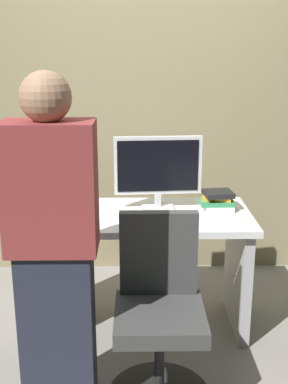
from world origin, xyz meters
TOP-DOWN VIEW (x-y plane):
  - ground_plane at (0.00, 0.00)m, footprint 9.00×9.00m
  - wall_back at (0.00, 0.93)m, footprint 6.40×0.10m
  - desk at (0.00, 0.00)m, footprint 1.31×0.66m
  - office_chair at (0.07, -0.66)m, footprint 0.52×0.52m
  - person_at_desk at (-0.42, -0.79)m, footprint 0.40×0.24m
  - monitor at (0.09, 0.10)m, footprint 0.54×0.15m
  - keyboard at (-0.02, -0.09)m, footprint 0.43×0.14m
  - mouse at (0.26, -0.08)m, footprint 0.06×0.10m
  - cup_near_keyboard at (-0.48, -0.10)m, footprint 0.07×0.07m
  - cup_by_monitor at (-0.44, 0.09)m, footprint 0.07×0.07m
  - book_stack at (0.46, 0.07)m, footprint 0.21×0.18m

SIDE VIEW (x-z plane):
  - ground_plane at x=0.00m, z-range 0.00..0.00m
  - office_chair at x=0.07m, z-range -0.04..0.90m
  - desk at x=0.00m, z-range 0.13..0.89m
  - keyboard at x=-0.02m, z-range 0.75..0.77m
  - mouse at x=0.26m, z-range 0.75..0.79m
  - cup_near_keyboard at x=-0.48m, z-range 0.75..0.84m
  - cup_by_monitor at x=-0.44m, z-range 0.75..0.85m
  - book_stack at x=0.46m, z-range 0.75..0.87m
  - person_at_desk at x=-0.42m, z-range 0.02..1.66m
  - monitor at x=0.09m, z-range 0.78..1.24m
  - wall_back at x=0.00m, z-range 0.00..3.00m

